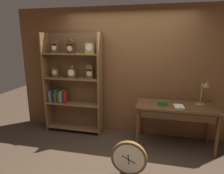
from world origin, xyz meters
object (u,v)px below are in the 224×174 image
object	(u,v)px
bookshelf	(73,82)
round_clock_large	(129,159)
desk_lamp	(204,90)
open_repair_manual	(179,107)
workbench	(176,110)
toolbox_small	(162,103)

from	to	relation	value
bookshelf	round_clock_large	world-z (taller)	bookshelf
desk_lamp	round_clock_large	world-z (taller)	desk_lamp
desk_lamp	open_repair_manual	xyz separation A→B (m)	(-0.43, -0.19, -0.28)
workbench	open_repair_manual	world-z (taller)	open_repair_manual
open_repair_manual	round_clock_large	distance (m)	1.32
open_repair_manual	toolbox_small	bearing A→B (deg)	166.66
round_clock_large	toolbox_small	bearing A→B (deg)	65.81
bookshelf	round_clock_large	distance (m)	2.04
bookshelf	round_clock_large	xyz separation A→B (m)	(1.39, -1.26, -0.80)
round_clock_large	bookshelf	bearing A→B (deg)	137.88
toolbox_small	round_clock_large	bearing A→B (deg)	-114.19
toolbox_small	open_repair_manual	world-z (taller)	toolbox_small
bookshelf	workbench	size ratio (longest dim) A/B	1.48
toolbox_small	open_repair_manual	bearing A→B (deg)	-9.41
round_clock_large	desk_lamp	bearing A→B (deg)	44.40
desk_lamp	toolbox_small	world-z (taller)	desk_lamp
desk_lamp	round_clock_large	distance (m)	1.82
workbench	desk_lamp	distance (m)	0.61
workbench	desk_lamp	xyz separation A→B (m)	(0.46, 0.10, 0.38)
open_repair_manual	desk_lamp	bearing A→B (deg)	19.53
open_repair_manual	workbench	bearing A→B (deg)	108.09
workbench	desk_lamp	world-z (taller)	desk_lamp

